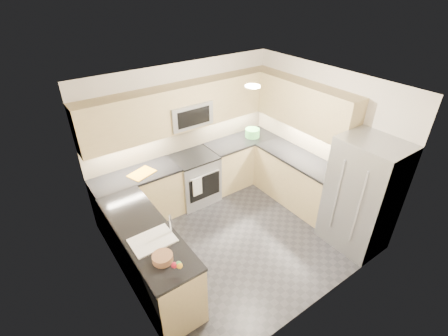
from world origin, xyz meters
TOP-DOWN VIEW (x-y plane):
  - floor at (0.00, 0.00)m, footprint 3.60×3.20m
  - ceiling at (0.00, 0.00)m, footprint 3.60×3.20m
  - wall_back at (0.00, 1.60)m, footprint 3.60×0.02m
  - wall_front at (0.00, -1.60)m, footprint 3.60×0.02m
  - wall_left at (-1.80, 0.00)m, footprint 0.02×3.20m
  - wall_right at (1.80, 0.00)m, footprint 0.02×3.20m
  - base_cab_back_left at (-1.09, 1.30)m, footprint 1.42×0.60m
  - base_cab_back_right at (1.09, 1.30)m, footprint 1.42×0.60m
  - base_cab_right at (1.50, 0.15)m, footprint 0.60×1.70m
  - base_cab_peninsula at (-1.50, 0.00)m, footprint 0.60×2.00m
  - countertop_back_left at (-1.09, 1.30)m, footprint 1.42×0.63m
  - countertop_back_right at (1.09, 1.30)m, footprint 1.42×0.63m
  - countertop_right at (1.50, 0.15)m, footprint 0.63×1.70m
  - countertop_peninsula at (-1.50, 0.00)m, footprint 0.63×2.00m
  - upper_cab_back at (0.00, 1.43)m, footprint 3.60×0.35m
  - upper_cab_right at (1.62, 0.28)m, footprint 0.35×1.95m
  - backsplash_back at (0.00, 1.60)m, footprint 3.60×0.01m
  - backsplash_right at (1.80, 0.45)m, footprint 0.01×2.30m
  - gas_range at (0.00, 1.28)m, footprint 0.76×0.65m
  - range_cooktop at (0.00, 1.28)m, footprint 0.76×0.65m
  - oven_door_glass at (0.00, 0.95)m, footprint 0.62×0.02m
  - oven_handle at (0.00, 0.93)m, footprint 0.60×0.02m
  - microwave at (0.00, 1.40)m, footprint 0.76×0.40m
  - microwave_door at (0.00, 1.20)m, footprint 0.60×0.01m
  - refrigerator at (1.45, -1.15)m, footprint 0.70×0.90m
  - fridge_handle_left at (1.08, -1.33)m, footprint 0.02×0.02m
  - fridge_handle_right at (1.08, -0.97)m, footprint 0.02×0.02m
  - sink_basin at (-1.50, -0.25)m, footprint 0.52×0.38m
  - faucet at (-1.24, -0.25)m, footprint 0.03×0.03m
  - utensil_bowl at (1.34, 1.27)m, footprint 0.37×0.37m
  - cutting_board at (-0.99, 1.26)m, footprint 0.48×0.40m
  - fruit_basket at (-1.54, -0.61)m, footprint 0.25×0.25m
  - fruit_apple at (-1.51, -0.84)m, footprint 0.07×0.07m
  - fruit_pear at (-1.46, -0.85)m, footprint 0.07×0.07m
  - dish_towel_check at (-0.17, 0.91)m, footprint 0.18×0.02m
  - fruit_orange at (-1.46, -0.88)m, footprint 0.07×0.07m

SIDE VIEW (x-z plane):
  - floor at x=0.00m, z-range 0.00..0.00m
  - base_cab_back_left at x=-1.09m, z-range 0.00..0.90m
  - base_cab_back_right at x=1.09m, z-range 0.00..0.90m
  - base_cab_right at x=1.50m, z-range 0.00..0.90m
  - base_cab_peninsula at x=-1.50m, z-range 0.00..0.90m
  - oven_door_glass at x=0.00m, z-range 0.22..0.68m
  - gas_range at x=0.00m, z-range 0.00..0.91m
  - dish_towel_check at x=-0.17m, z-range 0.38..0.72m
  - oven_handle at x=0.00m, z-range 0.71..0.73m
  - sink_basin at x=-1.50m, z-range 0.80..0.96m
  - refrigerator at x=1.45m, z-range 0.00..1.80m
  - range_cooktop at x=0.00m, z-range 0.90..0.93m
  - countertop_back_left at x=-1.09m, z-range 0.90..0.94m
  - countertop_back_right at x=1.09m, z-range 0.90..0.94m
  - countertop_right at x=1.50m, z-range 0.90..0.94m
  - countertop_peninsula at x=-1.50m, z-range 0.90..0.94m
  - cutting_board at x=-0.99m, z-range 0.94..0.95m
  - fridge_handle_left at x=1.08m, z-range 0.35..1.55m
  - fridge_handle_right at x=1.08m, z-range 0.35..1.55m
  - fruit_basket at x=-1.54m, z-range 0.94..1.03m
  - utensil_bowl at x=1.34m, z-range 0.94..1.10m
  - fruit_orange at x=-1.46m, z-range 1.02..1.09m
  - fruit_apple at x=-1.51m, z-range 1.02..1.09m
  - fruit_pear at x=-1.46m, z-range 1.02..1.09m
  - faucet at x=-1.24m, z-range 0.94..1.22m
  - backsplash_back at x=0.00m, z-range 0.94..1.45m
  - backsplash_right at x=1.80m, z-range 0.94..1.45m
  - wall_back at x=0.00m, z-range 0.00..2.50m
  - wall_front at x=0.00m, z-range 0.00..2.50m
  - wall_left at x=-1.80m, z-range 0.00..2.50m
  - wall_right at x=1.80m, z-range 0.00..2.50m
  - microwave at x=0.00m, z-range 1.50..1.90m
  - microwave_door at x=0.00m, z-range 1.56..1.84m
  - upper_cab_back at x=0.00m, z-range 1.45..2.20m
  - upper_cab_right at x=1.62m, z-range 1.45..2.20m
  - ceiling at x=0.00m, z-range 2.49..2.51m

